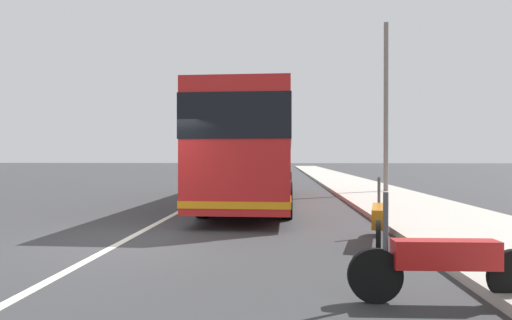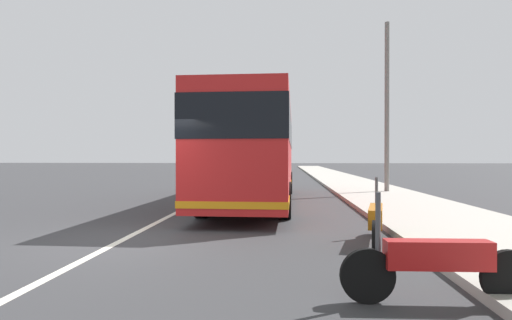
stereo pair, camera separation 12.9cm
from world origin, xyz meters
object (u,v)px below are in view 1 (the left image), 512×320
Objects in this scene: coach_bus at (256,147)px; car_behind_bus at (276,165)px; motorcycle_by_tree at (379,219)px; car_far_distant at (242,164)px; utility_pole at (386,108)px; car_oncoming at (216,168)px; motorcycle_mid_row at (444,263)px; car_side_street at (228,166)px.

coach_bus reaches higher than car_behind_bus.
motorcycle_by_tree is 0.56× the size of car_far_distant.
utility_pole is at bearing -54.08° from coach_bus.
car_behind_bus is at bearing 157.77° from car_oncoming.
motorcycle_by_tree is at bearing -175.64° from car_behind_bus.
car_oncoming is at bearing 1.76° from car_far_distant.
utility_pole is at bearing -103.05° from motorcycle_mid_row.
utility_pole is at bearing -1.27° from motorcycle_by_tree.
motorcycle_mid_row is (-10.08, -2.75, -1.54)m from coach_bus.
motorcycle_mid_row is 33.33m from car_oncoming.
utility_pole is at bearing 28.89° from car_oncoming.
car_oncoming is at bearing 28.59° from motorcycle_by_tree.
coach_bus reaches higher than car_side_street.
coach_bus is at bearing 8.18° from car_far_distant.
coach_bus reaches higher than car_oncoming.
car_side_street is at bearing 141.66° from car_behind_bus.
coach_bus reaches higher than car_far_distant.
car_oncoming reaches higher than motorcycle_by_tree.
utility_pole reaches higher than motorcycle_mid_row.
car_behind_bus is at bearing 28.69° from car_far_distant.
coach_bus is 2.90× the size of car_side_street.
car_behind_bus is 32.93m from utility_pole.
coach_bus is 5.44× the size of motorcycle_mid_row.
utility_pole is (3.88, -5.60, 1.84)m from coach_bus.
car_far_distant is 44.08m from utility_pole.
car_oncoming is at bearing 30.16° from utility_pole.
motorcycle_by_tree is 0.50× the size of car_oncoming.
utility_pole is (10.74, -2.82, 3.38)m from motorcycle_by_tree.
motorcycle_mid_row is 3.22m from motorcycle_by_tree.
car_far_distant is at bearing -83.76° from motorcycle_mid_row.
coach_bus reaches higher than motorcycle_mid_row.
motorcycle_by_tree is at bearing -92.01° from motorcycle_mid_row.
coach_bus is 1.54× the size of utility_pole.
car_behind_bus is (36.21, -0.22, -1.30)m from coach_bus.
car_side_street is at bearing 177.57° from car_oncoming.
car_far_distant is (56.64, 7.71, 0.23)m from motorcycle_mid_row.
motorcycle_mid_row is 0.28× the size of utility_pole.
car_behind_bus is 0.55× the size of utility_pole.
car_side_street is at bearing 2.13° from car_far_distant.
car_behind_bus is 1.03× the size of car_side_street.
coach_bus is 22.92m from car_oncoming.
coach_bus is at bearing -76.24° from motorcycle_mid_row.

